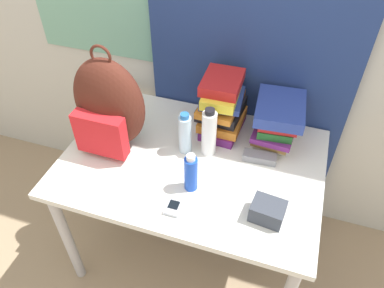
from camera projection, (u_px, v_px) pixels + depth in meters
The scene contains 12 objects.
wall_back at pixel (225, 3), 1.68m from camera, with size 6.00×0.06×2.50m.
curtain_blue at pixel (256, 12), 1.60m from camera, with size 0.99×0.04×2.50m.
desk at pixel (192, 173), 1.75m from camera, with size 1.17×0.81×0.72m.
backpack at pixel (109, 106), 1.64m from camera, with size 0.33×0.23×0.50m.
book_stack_left at pixel (222, 105), 1.76m from camera, with size 0.21×0.29×0.30m.
book_stack_center at pixel (277, 120), 1.72m from camera, with size 0.23×0.29×0.21m.
water_bottle at pixel (185, 134), 1.68m from camera, with size 0.06×0.06×0.21m.
sports_bottle at pixel (209, 133), 1.66m from camera, with size 0.07×0.07×0.25m.
sunscreen_bottle at pixel (191, 173), 1.52m from camera, with size 0.06×0.06×0.19m.
cell_phone at pixel (174, 206), 1.50m from camera, with size 0.06×0.10×0.02m.
sunglasses_case at pixel (260, 157), 1.68m from camera, with size 0.15×0.07×0.04m.
camera_pouch at pixel (268, 211), 1.44m from camera, with size 0.14×0.12×0.08m.
Camera 1 is at (0.37, -0.72, 1.93)m, focal length 35.00 mm.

